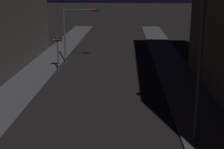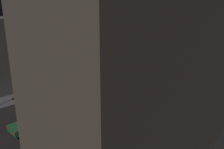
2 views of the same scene
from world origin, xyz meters
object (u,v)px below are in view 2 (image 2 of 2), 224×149
at_px(taxi, 33,122).
at_px(traffic_light_left_kerb, 117,61).
at_px(street_lamp_near_block, 98,68).
at_px(traffic_light_overhead, 136,49).

height_order(taxi, traffic_light_left_kerb, traffic_light_left_kerb).
distance_m(taxi, street_lamp_near_block, 8.21).
relative_size(traffic_light_overhead, street_lamp_near_block, 0.70).
bearing_deg(traffic_light_overhead, traffic_light_left_kerb, -110.10).
bearing_deg(traffic_light_left_kerb, street_lamp_near_block, -54.14).
bearing_deg(taxi, street_lamp_near_block, 58.26).
xyz_separation_m(taxi, street_lamp_near_block, (3.42, 5.52, 5.02)).
relative_size(taxi, traffic_light_overhead, 0.77).
bearing_deg(street_lamp_near_block, traffic_light_left_kerb, 125.86).
xyz_separation_m(taxi, traffic_light_left_kerb, (-6.58, 19.36, 1.69)).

